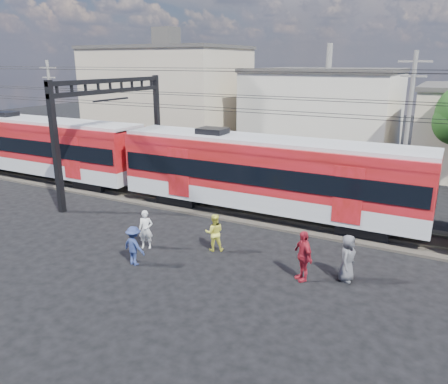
# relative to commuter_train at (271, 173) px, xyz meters

# --- Properties ---
(ground) EXTENTS (120.00, 120.00, 0.00)m
(ground) POSITION_rel_commuter_train_xyz_m (-0.35, -8.00, -2.40)
(ground) COLOR black
(ground) RESTS_ON ground
(track_bed) EXTENTS (70.00, 3.40, 0.12)m
(track_bed) POSITION_rel_commuter_train_xyz_m (-0.35, 0.00, -2.34)
(track_bed) COLOR #2D2823
(track_bed) RESTS_ON ground
(rail_near) EXTENTS (70.00, 0.12, 0.12)m
(rail_near) POSITION_rel_commuter_train_xyz_m (-0.35, -0.75, -2.22)
(rail_near) COLOR #59544C
(rail_near) RESTS_ON track_bed
(rail_far) EXTENTS (70.00, 0.12, 0.12)m
(rail_far) POSITION_rel_commuter_train_xyz_m (-0.35, 0.75, -2.22)
(rail_far) COLOR #59544C
(rail_far) RESTS_ON track_bed
(commuter_train) EXTENTS (50.30, 3.08, 4.17)m
(commuter_train) POSITION_rel_commuter_train_xyz_m (0.00, 0.00, 0.00)
(commuter_train) COLOR black
(commuter_train) RESTS_ON ground
(catenary) EXTENTS (70.00, 9.30, 7.52)m
(catenary) POSITION_rel_commuter_train_xyz_m (-9.00, -0.00, 2.73)
(catenary) COLOR black
(catenary) RESTS_ON ground
(building_west) EXTENTS (14.28, 10.20, 9.30)m
(building_west) POSITION_rel_commuter_train_xyz_m (-17.35, 16.00, 2.25)
(building_west) COLOR tan
(building_west) RESTS_ON ground
(building_midwest) EXTENTS (12.24, 12.24, 7.30)m
(building_midwest) POSITION_rel_commuter_train_xyz_m (-2.35, 19.00, 1.25)
(building_midwest) COLOR beige
(building_midwest) RESTS_ON ground
(utility_pole_mid) EXTENTS (1.80, 0.24, 8.50)m
(utility_pole_mid) POSITION_rel_commuter_train_xyz_m (5.65, 7.00, 2.13)
(utility_pole_mid) COLOR slate
(utility_pole_mid) RESTS_ON ground
(utility_pole_west) EXTENTS (1.80, 0.24, 8.00)m
(utility_pole_west) POSITION_rel_commuter_train_xyz_m (-22.35, 6.00, 1.88)
(utility_pole_west) COLOR slate
(utility_pole_west) RESTS_ON ground
(pedestrian_a) EXTENTS (0.74, 0.64, 1.71)m
(pedestrian_a) POSITION_rel_commuter_train_xyz_m (-3.30, -6.24, -1.54)
(pedestrian_a) COLOR silver
(pedestrian_a) RESTS_ON ground
(pedestrian_b) EXTENTS (1.01, 0.94, 1.66)m
(pedestrian_b) POSITION_rel_commuter_train_xyz_m (-0.51, -5.09, -1.57)
(pedestrian_b) COLOR #DCD944
(pedestrian_b) RESTS_ON ground
(pedestrian_c) EXTENTS (1.13, 0.75, 1.62)m
(pedestrian_c) POSITION_rel_commuter_train_xyz_m (-2.71, -7.79, -1.59)
(pedestrian_c) COLOR navy
(pedestrian_c) RESTS_ON ground
(pedestrian_d) EXTENTS (1.17, 1.13, 1.96)m
(pedestrian_d) POSITION_rel_commuter_train_xyz_m (3.70, -5.89, -1.42)
(pedestrian_d) COLOR maroon
(pedestrian_d) RESTS_ON ground
(pedestrian_e) EXTENTS (0.63, 0.92, 1.81)m
(pedestrian_e) POSITION_rel_commuter_train_xyz_m (5.18, -5.16, -1.50)
(pedestrian_e) COLOR #4A4A4F
(pedestrian_e) RESTS_ON ground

